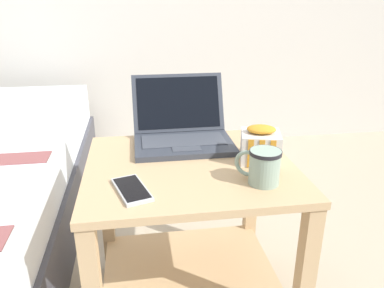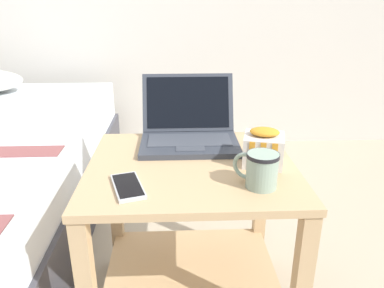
# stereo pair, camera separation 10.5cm
# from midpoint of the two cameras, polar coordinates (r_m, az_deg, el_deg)

# --- Properties ---
(bedside_table) EXTENTS (0.62, 0.55, 0.56)m
(bedside_table) POSITION_cam_midpoint_polar(r_m,az_deg,el_deg) (1.21, 2.43, -11.69)
(bedside_table) COLOR tan
(bedside_table) RESTS_ON ground_plane
(laptop) EXTENTS (0.32, 0.30, 0.21)m
(laptop) POSITION_cam_midpoint_polar(r_m,az_deg,el_deg) (1.27, 1.89, 2.11)
(laptop) COLOR #333842
(laptop) RESTS_ON bedside_table
(mug_front_left) EXTENTS (0.11, 0.09, 0.09)m
(mug_front_left) POSITION_cam_midpoint_polar(r_m,az_deg,el_deg) (0.99, 13.47, -3.69)
(mug_front_left) COLOR #8CA593
(mug_front_left) RESTS_ON bedside_table
(snack_bag) EXTENTS (0.14, 0.13, 0.11)m
(snack_bag) POSITION_cam_midpoint_polar(r_m,az_deg,el_deg) (1.13, 13.47, -0.67)
(snack_bag) COLOR silver
(snack_bag) RESTS_ON bedside_table
(cell_phone) EXTENTS (0.11, 0.16, 0.01)m
(cell_phone) POSITION_cam_midpoint_polar(r_m,az_deg,el_deg) (0.99, -6.76, -6.49)
(cell_phone) COLOR #B7BABC
(cell_phone) RESTS_ON bedside_table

